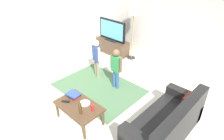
% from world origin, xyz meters
% --- Properties ---
extents(ground, '(7.80, 7.80, 0.00)m').
position_xyz_m(ground, '(0.00, 0.00, 0.00)').
color(ground, beige).
extents(wall_back, '(6.00, 0.12, 2.70)m').
position_xyz_m(wall_back, '(0.00, 3.00, 1.35)').
color(wall_back, silver).
rests_on(wall_back, ground).
extents(wall_left, '(0.12, 6.00, 2.70)m').
position_xyz_m(wall_left, '(-3.00, 0.00, 1.35)').
color(wall_left, silver).
rests_on(wall_left, ground).
extents(area_rug, '(2.20, 1.60, 0.01)m').
position_xyz_m(area_rug, '(-0.38, 0.48, 0.00)').
color(area_rug, '#4C724C').
rests_on(area_rug, ground).
extents(tv_stand, '(1.20, 0.44, 0.50)m').
position_xyz_m(tv_stand, '(-1.56, 2.30, 0.24)').
color(tv_stand, '#4C3828').
rests_on(tv_stand, ground).
extents(tv, '(1.10, 0.28, 0.71)m').
position_xyz_m(tv, '(-1.56, 2.28, 0.85)').
color(tv, black).
rests_on(tv, tv_stand).
extents(couch, '(0.80, 1.80, 0.86)m').
position_xyz_m(couch, '(1.76, 0.27, 0.29)').
color(couch, black).
rests_on(couch, ground).
extents(floor_lamp, '(0.36, 0.36, 1.78)m').
position_xyz_m(floor_lamp, '(-0.83, 2.45, 1.54)').
color(floor_lamp, '#262626').
rests_on(floor_lamp, ground).
extents(child_near_tv, '(0.37, 0.19, 1.12)m').
position_xyz_m(child_near_tv, '(-0.84, 0.87, 0.67)').
color(child_near_tv, gray).
rests_on(child_near_tv, ground).
extents(child_center, '(0.37, 0.18, 1.11)m').
position_xyz_m(child_center, '(-0.06, 0.81, 0.66)').
color(child_center, '#33598C').
rests_on(child_center, ground).
extents(coffee_table, '(1.00, 0.60, 0.42)m').
position_xyz_m(coffee_table, '(0.20, -0.61, 0.37)').
color(coffee_table, '#513823').
rests_on(coffee_table, ground).
extents(book_stack, '(0.30, 0.25, 0.09)m').
position_xyz_m(book_stack, '(-0.10, -0.51, 0.47)').
color(book_stack, red).
rests_on(book_stack, coffee_table).
extents(bottle, '(0.06, 0.06, 0.29)m').
position_xyz_m(bottle, '(0.42, -0.73, 0.54)').
color(bottle, '#4C3319').
rests_on(bottle, coffee_table).
extents(tv_remote, '(0.17, 0.13, 0.02)m').
position_xyz_m(tv_remote, '(-0.08, -0.73, 0.43)').
color(tv_remote, black).
rests_on(tv_remote, coffee_table).
extents(soda_can, '(0.07, 0.07, 0.12)m').
position_xyz_m(soda_can, '(0.52, -0.51, 0.48)').
color(soda_can, red).
rests_on(soda_can, coffee_table).
extents(plate, '(0.22, 0.22, 0.02)m').
position_xyz_m(plate, '(0.25, -0.49, 0.43)').
color(plate, white).
rests_on(plate, coffee_table).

